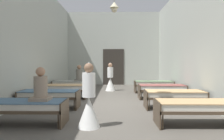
# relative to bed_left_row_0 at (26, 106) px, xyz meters

# --- Properties ---
(ground_plane) EXTENTS (6.76, 13.99, 0.10)m
(ground_plane) POSITION_rel_bed_left_row_0_xyz_m (2.03, 2.85, -0.49)
(ground_plane) COLOR #59544C
(room_shell) EXTENTS (6.56, 13.59, 4.89)m
(room_shell) POSITION_rel_bed_left_row_0_xyz_m (2.03, 4.21, 2.01)
(room_shell) COLOR #B2B7AD
(room_shell) RESTS_ON ground
(bed_left_row_0) EXTENTS (1.90, 0.84, 0.57)m
(bed_left_row_0) POSITION_rel_bed_left_row_0_xyz_m (0.00, 0.00, 0.00)
(bed_left_row_0) COLOR #473828
(bed_left_row_0) RESTS_ON ground
(bed_right_row_0) EXTENTS (1.90, 0.84, 0.57)m
(bed_right_row_0) POSITION_rel_bed_left_row_0_xyz_m (4.06, 0.00, 0.00)
(bed_right_row_0) COLOR #473828
(bed_right_row_0) RESTS_ON ground
(bed_left_row_1) EXTENTS (1.90, 0.84, 0.57)m
(bed_left_row_1) POSITION_rel_bed_left_row_0_xyz_m (0.00, 1.90, 0.00)
(bed_left_row_1) COLOR #473828
(bed_left_row_1) RESTS_ON ground
(bed_right_row_1) EXTENTS (1.90, 0.84, 0.57)m
(bed_right_row_1) POSITION_rel_bed_left_row_0_xyz_m (4.06, 1.90, 0.00)
(bed_right_row_1) COLOR #473828
(bed_right_row_1) RESTS_ON ground
(bed_left_row_2) EXTENTS (1.90, 0.84, 0.57)m
(bed_left_row_2) POSITION_rel_bed_left_row_0_xyz_m (0.00, 3.80, 0.00)
(bed_left_row_2) COLOR #473828
(bed_left_row_2) RESTS_ON ground
(bed_right_row_2) EXTENTS (1.90, 0.84, 0.57)m
(bed_right_row_2) POSITION_rel_bed_left_row_0_xyz_m (4.06, 3.80, 0.00)
(bed_right_row_2) COLOR #473828
(bed_right_row_2) RESTS_ON ground
(bed_left_row_3) EXTENTS (1.90, 0.84, 0.57)m
(bed_left_row_3) POSITION_rel_bed_left_row_0_xyz_m (0.00, 5.70, 0.00)
(bed_left_row_3) COLOR #473828
(bed_left_row_3) RESTS_ON ground
(bed_right_row_3) EXTENTS (1.90, 0.84, 0.57)m
(bed_right_row_3) POSITION_rel_bed_left_row_0_xyz_m (4.06, 5.70, 0.00)
(bed_right_row_3) COLOR #473828
(bed_right_row_3) RESTS_ON ground
(nurse_near_aisle) EXTENTS (0.52, 0.52, 1.49)m
(nurse_near_aisle) POSITION_rel_bed_left_row_0_xyz_m (1.88, 6.30, 0.09)
(nurse_near_aisle) COLOR white
(nurse_near_aisle) RESTS_ON ground
(nurse_mid_aisle) EXTENTS (0.52, 0.52, 1.49)m
(nurse_mid_aisle) POSITION_rel_bed_left_row_0_xyz_m (1.54, -0.22, 0.09)
(nurse_mid_aisle) COLOR white
(nurse_mid_aisle) RESTS_ON ground
(patient_seated_primary) EXTENTS (0.44, 0.44, 0.80)m
(patient_seated_primary) POSITION_rel_bed_left_row_0_xyz_m (0.35, 0.03, 0.43)
(patient_seated_primary) COLOR gray
(patient_seated_primary) RESTS_ON bed_left_row_0
(patient_seated_secondary) EXTENTS (0.44, 0.44, 0.80)m
(patient_seated_secondary) POSITION_rel_bed_left_row_0_xyz_m (0.35, 5.65, 0.43)
(patient_seated_secondary) COLOR slate
(patient_seated_secondary) RESTS_ON bed_left_row_3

